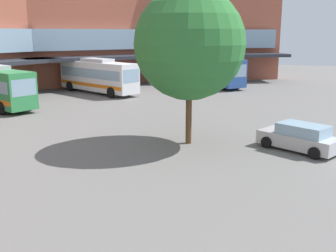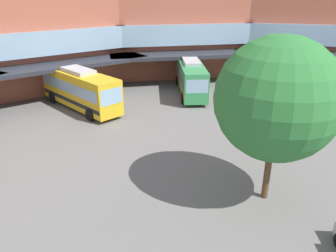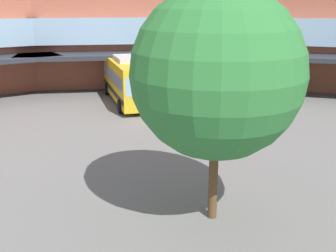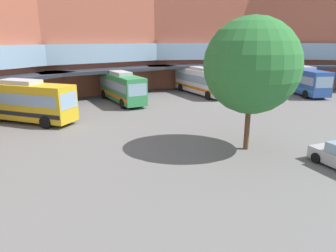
{
  "view_description": "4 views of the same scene",
  "coord_description": "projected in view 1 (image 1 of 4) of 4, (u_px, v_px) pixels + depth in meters",
  "views": [
    {
      "loc": [
        -21.66,
        3.86,
        6.47
      ],
      "look_at": [
        -1.97,
        10.89,
        1.54
      ],
      "focal_mm": 42.35,
      "sensor_mm": 36.0,
      "label": 1
    },
    {
      "loc": [
        -10.95,
        -1.77,
        10.98
      ],
      "look_at": [
        -2.85,
        16.67,
        2.52
      ],
      "focal_mm": 35.26,
      "sensor_mm": 36.0,
      "label": 2
    },
    {
      "loc": [
        -0.27,
        -4.38,
        8.29
      ],
      "look_at": [
        -1.62,
        13.38,
        2.89
      ],
      "focal_mm": 43.71,
      "sensor_mm": 36.0,
      "label": 3
    },
    {
      "loc": [
        -18.73,
        1.18,
        7.54
      ],
      "look_at": [
        -2.77,
        15.0,
        1.52
      ],
      "focal_mm": 32.77,
      "sensor_mm": 36.0,
      "label": 4
    }
  ],
  "objects": [
    {
      "name": "parked_car",
      "position": [
        300.0,
        138.0,
        22.19
      ],
      "size": [
        3.61,
        4.74,
        1.53
      ],
      "rotation": [
        0.0,
        0.0,
        1.1
      ],
      "color": "#B7B7BC",
      "rests_on": "ground"
    },
    {
      "name": "bus_0",
      "position": [
        98.0,
        76.0,
        43.16
      ],
      "size": [
        6.42,
        10.86,
        3.77
      ],
      "rotation": [
        0.0,
        0.0,
        4.31
      ],
      "color": "white",
      "rests_on": "ground"
    },
    {
      "name": "plaza_tree",
      "position": [
        190.0,
        44.0,
        22.49
      ],
      "size": [
        6.39,
        6.39,
        9.03
      ],
      "color": "brown",
      "rests_on": "ground"
    },
    {
      "name": "bus_3",
      "position": [
        211.0,
        70.0,
        48.78
      ],
      "size": [
        8.94,
        9.59,
        3.87
      ],
      "rotation": [
        0.0,
        0.0,
        3.98
      ],
      "color": "#2D519E",
      "rests_on": "ground"
    }
  ]
}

